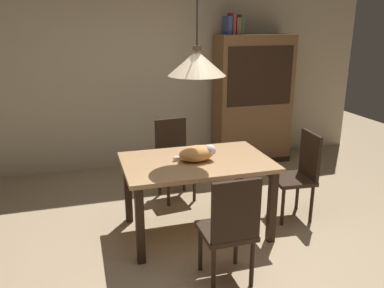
# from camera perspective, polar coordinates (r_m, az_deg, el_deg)

# --- Properties ---
(ground) EXTENTS (10.00, 10.00, 0.00)m
(ground) POSITION_cam_1_polar(r_m,az_deg,el_deg) (3.62, 3.49, -16.28)
(ground) COLOR tan
(back_wall) EXTENTS (6.40, 0.10, 2.90)m
(back_wall) POSITION_cam_1_polar(r_m,az_deg,el_deg) (5.61, -5.60, 11.55)
(back_wall) COLOR beige
(back_wall) RESTS_ON ground
(dining_table) EXTENTS (1.40, 0.90, 0.75)m
(dining_table) POSITION_cam_1_polar(r_m,az_deg,el_deg) (3.76, 0.66, -3.82)
(dining_table) COLOR tan
(dining_table) RESTS_ON ground
(chair_far_back) EXTENTS (0.44, 0.44, 0.93)m
(chair_far_back) POSITION_cam_1_polar(r_m,az_deg,el_deg) (4.60, -2.66, -1.65)
(chair_far_back) COLOR black
(chair_far_back) RESTS_ON ground
(chair_near_front) EXTENTS (0.40, 0.40, 0.93)m
(chair_near_front) POSITION_cam_1_polar(r_m,az_deg,el_deg) (3.06, 5.59, -11.89)
(chair_near_front) COLOR black
(chair_near_front) RESTS_ON ground
(chair_right_side) EXTENTS (0.43, 0.43, 0.93)m
(chair_right_side) POSITION_cam_1_polar(r_m,az_deg,el_deg) (4.25, 15.43, -3.90)
(chair_right_side) COLOR black
(chair_right_side) RESTS_ON ground
(cat_sleeping) EXTENTS (0.39, 0.24, 0.16)m
(cat_sleeping) POSITION_cam_1_polar(r_m,az_deg,el_deg) (3.67, 0.83, -1.35)
(cat_sleeping) COLOR #E59951
(cat_sleeping) RESTS_ON dining_table
(pendant_lamp) EXTENTS (0.52, 0.52, 1.30)m
(pendant_lamp) POSITION_cam_1_polar(r_m,az_deg,el_deg) (3.52, 0.72, 11.77)
(pendant_lamp) COLOR beige
(hutch_bookcase) EXTENTS (1.12, 0.45, 1.85)m
(hutch_bookcase) POSITION_cam_1_polar(r_m,az_deg,el_deg) (5.80, 8.78, 6.03)
(hutch_bookcase) COLOR brown
(hutch_bookcase) RESTS_ON ground
(book_blue_wide) EXTENTS (0.06, 0.24, 0.24)m
(book_blue_wide) POSITION_cam_1_polar(r_m,az_deg,el_deg) (5.53, 5.16, 16.88)
(book_blue_wide) COLOR #384C93
(book_blue_wide) RESTS_ON hutch_bookcase
(book_red_tall) EXTENTS (0.04, 0.22, 0.28)m
(book_red_tall) POSITION_cam_1_polar(r_m,az_deg,el_deg) (5.55, 5.80, 17.07)
(book_red_tall) COLOR #B73833
(book_red_tall) RESTS_ON hutch_bookcase
(book_brown_thick) EXTENTS (0.06, 0.24, 0.22)m
(book_brown_thick) POSITION_cam_1_polar(r_m,az_deg,el_deg) (5.58, 6.46, 16.75)
(book_brown_thick) COLOR brown
(book_brown_thick) RESTS_ON hutch_bookcase
(book_green_slim) EXTENTS (0.03, 0.20, 0.26)m
(book_green_slim) POSITION_cam_1_polar(r_m,az_deg,el_deg) (5.60, 7.06, 16.93)
(book_green_slim) COLOR #427A4C
(book_green_slim) RESTS_ON hutch_bookcase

